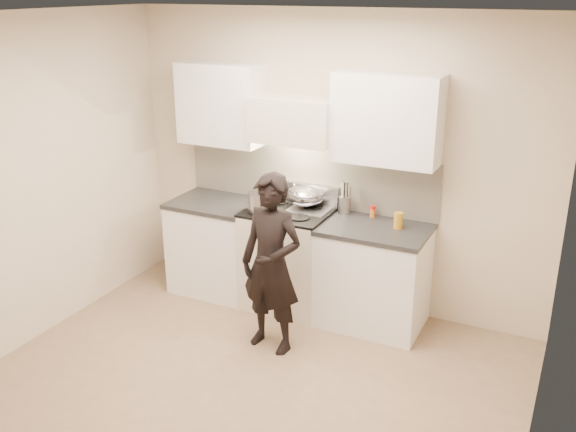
{
  "coord_description": "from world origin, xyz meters",
  "views": [
    {
      "loc": [
        2.09,
        -3.52,
        2.89
      ],
      "look_at": [
        -0.12,
        1.05,
        1.04
      ],
      "focal_mm": 40.0,
      "sensor_mm": 36.0,
      "label": 1
    }
  ],
  "objects_px": {
    "person": "(271,264)",
    "utensil_crock": "(344,204)",
    "stove": "(288,258)",
    "counter_right": "(373,276)",
    "wok": "(306,196)"
  },
  "relations": [
    {
      "from": "person",
      "to": "utensil_crock",
      "type": "bearing_deg",
      "value": 82.92
    },
    {
      "from": "stove",
      "to": "person",
      "type": "xyz_separation_m",
      "value": [
        0.21,
        -0.75,
        0.28
      ]
    },
    {
      "from": "counter_right",
      "to": "person",
      "type": "xyz_separation_m",
      "value": [
        -0.62,
        -0.75,
        0.29
      ]
    },
    {
      "from": "utensil_crock",
      "to": "counter_right",
      "type": "bearing_deg",
      "value": -29.43
    },
    {
      "from": "counter_right",
      "to": "person",
      "type": "bearing_deg",
      "value": -129.58
    },
    {
      "from": "wok",
      "to": "utensil_crock",
      "type": "xyz_separation_m",
      "value": [
        0.35,
        0.07,
        -0.04
      ]
    },
    {
      "from": "wok",
      "to": "person",
      "type": "height_order",
      "value": "person"
    },
    {
      "from": "counter_right",
      "to": "wok",
      "type": "xyz_separation_m",
      "value": [
        -0.72,
        0.14,
        0.59
      ]
    },
    {
      "from": "counter_right",
      "to": "stove",
      "type": "bearing_deg",
      "value": -180.0
    },
    {
      "from": "counter_right",
      "to": "wok",
      "type": "bearing_deg",
      "value": 168.72
    },
    {
      "from": "counter_right",
      "to": "utensil_crock",
      "type": "bearing_deg",
      "value": 150.57
    },
    {
      "from": "stove",
      "to": "counter_right",
      "type": "distance_m",
      "value": 0.83
    },
    {
      "from": "utensil_crock",
      "to": "person",
      "type": "relative_size",
      "value": 0.2
    },
    {
      "from": "wok",
      "to": "stove",
      "type": "bearing_deg",
      "value": -126.18
    },
    {
      "from": "stove",
      "to": "wok",
      "type": "relative_size",
      "value": 2.27
    }
  ]
}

